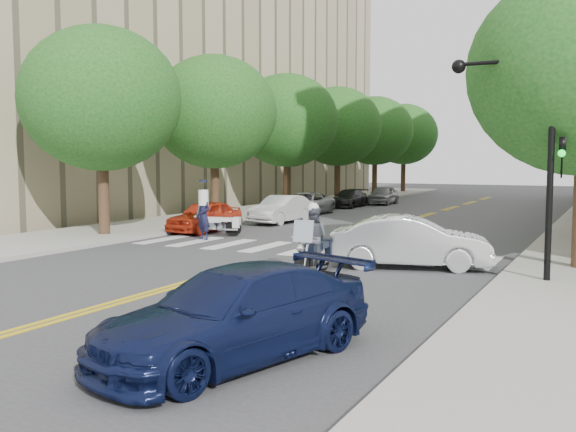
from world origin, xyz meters
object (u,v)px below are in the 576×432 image
Objects in this scene: motorcycle_police at (314,243)px; sedan_blue at (235,314)px; officer_standing at (204,216)px; motorcycle_parked at (220,224)px; convertible at (411,242)px.

motorcycle_police reaches higher than sedan_blue.
officer_standing is 0.38× the size of sedan_blue.
officer_standing reaches higher than motorcycle_parked.
motorcycle_parked is 10.10m from convertible.
motorcycle_police is 3.08m from convertible.
motorcycle_parked is 16.56m from sedan_blue.
motorcycle_parked is 0.46× the size of convertible.
convertible is 0.92× the size of sedan_blue.
convertible is at bearing -131.97° from motorcycle_parked.
officer_standing reaches higher than convertible.
officer_standing is 0.41× the size of convertible.
motorcycle_police is at bearing -149.71° from motorcycle_parked.
officer_standing is at bearing -40.16° from motorcycle_police.
motorcycle_parked is at bearing 141.93° from sedan_blue.
convertible is (9.28, -3.97, 0.26)m from motorcycle_parked.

